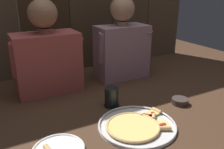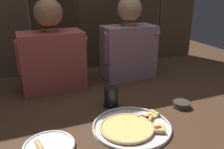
{
  "view_description": "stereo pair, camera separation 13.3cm",
  "coord_description": "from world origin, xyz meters",
  "px_view_note": "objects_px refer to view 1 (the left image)",
  "views": [
    {
      "loc": [
        -0.6,
        -1.0,
        0.64
      ],
      "look_at": [
        -0.0,
        0.1,
        0.18
      ],
      "focal_mm": 38.27,
      "sensor_mm": 36.0,
      "label": 1
    },
    {
      "loc": [
        -0.48,
        -1.06,
        0.64
      ],
      "look_at": [
        -0.0,
        0.1,
        0.18
      ],
      "focal_mm": 38.27,
      "sensor_mm": 36.0,
      "label": 2
    }
  ],
  "objects_px": {
    "pizza_tray": "(136,125)",
    "diner_right": "(122,42)",
    "dipping_bowl": "(180,101)",
    "drinking_glass": "(112,97)",
    "diner_left": "(46,52)"
  },
  "relations": [
    {
      "from": "diner_right",
      "to": "pizza_tray",
      "type": "bearing_deg",
      "value": -114.59
    },
    {
      "from": "drinking_glass",
      "to": "diner_right",
      "type": "xyz_separation_m",
      "value": [
        0.29,
        0.38,
        0.21
      ]
    },
    {
      "from": "drinking_glass",
      "to": "diner_left",
      "type": "xyz_separation_m",
      "value": [
        -0.25,
        0.38,
        0.2
      ]
    },
    {
      "from": "drinking_glass",
      "to": "dipping_bowl",
      "type": "distance_m",
      "value": 0.4
    },
    {
      "from": "diner_right",
      "to": "drinking_glass",
      "type": "bearing_deg",
      "value": -127.29
    },
    {
      "from": "diner_left",
      "to": "pizza_tray",
      "type": "bearing_deg",
      "value": -68.21
    },
    {
      "from": "pizza_tray",
      "to": "dipping_bowl",
      "type": "bearing_deg",
      "value": 13.21
    },
    {
      "from": "drinking_glass",
      "to": "diner_right",
      "type": "bearing_deg",
      "value": 52.71
    },
    {
      "from": "diner_left",
      "to": "drinking_glass",
      "type": "bearing_deg",
      "value": -56.46
    },
    {
      "from": "drinking_glass",
      "to": "diner_left",
      "type": "relative_size",
      "value": 0.19
    },
    {
      "from": "pizza_tray",
      "to": "diner_right",
      "type": "height_order",
      "value": "diner_right"
    },
    {
      "from": "dipping_bowl",
      "to": "diner_right",
      "type": "height_order",
      "value": "diner_right"
    },
    {
      "from": "dipping_bowl",
      "to": "diner_left",
      "type": "bearing_deg",
      "value": 138.04
    },
    {
      "from": "diner_left",
      "to": "diner_right",
      "type": "bearing_deg",
      "value": -0.03
    },
    {
      "from": "dipping_bowl",
      "to": "diner_right",
      "type": "xyz_separation_m",
      "value": [
        -0.07,
        0.55,
        0.25
      ]
    }
  ]
}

